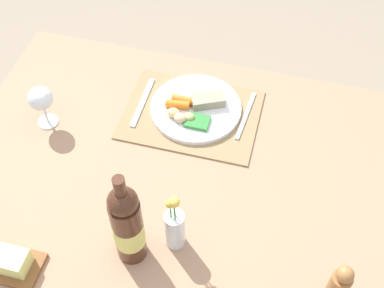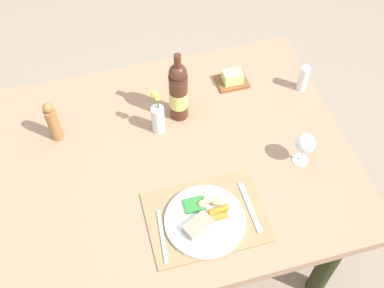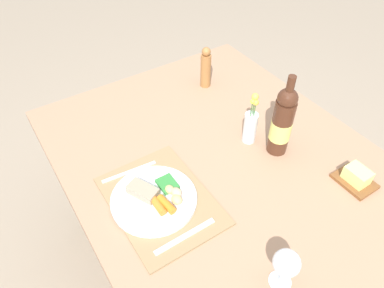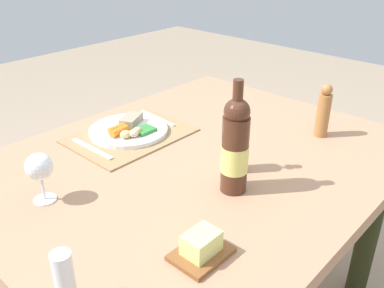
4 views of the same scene
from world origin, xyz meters
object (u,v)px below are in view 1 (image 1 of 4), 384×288
at_px(dinner_plate, 195,108).
at_px(fork, 246,116).
at_px(flower_vase, 175,227).
at_px(butter_dish, 13,263).
at_px(knife, 143,102).
at_px(wine_glass, 41,100).
at_px(dining_table, 180,211).
at_px(wine_bottle, 127,225).

bearing_deg(dinner_plate, fork, -173.70).
distance_m(flower_vase, butter_dish, 0.40).
relative_size(knife, wine_glass, 1.47).
height_order(dining_table, dinner_plate, dinner_plate).
bearing_deg(knife, fork, -175.78).
bearing_deg(fork, flower_vase, 83.32).
xyz_separation_m(fork, knife, (0.32, 0.03, 0.00)).
bearing_deg(dining_table, wine_bottle, 70.90).
xyz_separation_m(dinner_plate, butter_dish, (0.30, 0.61, 0.01)).
relative_size(dining_table, flower_vase, 6.29).
bearing_deg(wine_bottle, flower_vase, -150.94).
xyz_separation_m(dining_table, knife, (0.20, -0.29, 0.11)).
distance_m(wine_glass, butter_dish, 0.48).
relative_size(fork, flower_vase, 0.93).
xyz_separation_m(dinner_plate, wine_bottle, (0.04, 0.49, 0.11)).
height_order(dinner_plate, wine_glass, wine_glass).
xyz_separation_m(dinner_plate, wine_glass, (0.42, 0.15, 0.08)).
distance_m(fork, butter_dish, 0.77).
bearing_deg(butter_dish, flower_vase, -155.12).
bearing_deg(knife, butter_dish, 76.98).
height_order(dinner_plate, wine_bottle, wine_bottle).
relative_size(dining_table, dinner_plate, 4.79).
height_order(fork, knife, same).
bearing_deg(wine_glass, butter_dish, 104.85).
height_order(flower_vase, butter_dish, flower_vase).
xyz_separation_m(dining_table, wine_bottle, (0.07, 0.20, 0.23)).
relative_size(dining_table, knife, 6.45).
height_order(wine_glass, butter_dish, wine_glass).
height_order(fork, wine_glass, wine_glass).
bearing_deg(knife, wine_glass, 28.95).
distance_m(dinner_plate, butter_dish, 0.68).
bearing_deg(dinner_plate, wine_glass, 19.90).
bearing_deg(dining_table, knife, -55.26).
bearing_deg(dinner_plate, butter_dish, 63.70).
bearing_deg(wine_glass, fork, -163.59).
distance_m(dining_table, wine_bottle, 0.31).
relative_size(knife, flower_vase, 0.98).
bearing_deg(flower_vase, dinner_plate, -82.15).
relative_size(dinner_plate, knife, 1.34).
height_order(dinner_plate, knife, dinner_plate).
relative_size(dining_table, wine_bottle, 4.16).
xyz_separation_m(wine_bottle, butter_dish, (0.26, 0.11, -0.11)).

